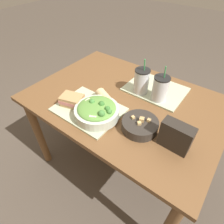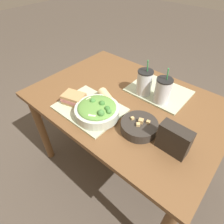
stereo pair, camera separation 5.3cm
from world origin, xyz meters
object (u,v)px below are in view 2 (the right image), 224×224
at_px(soup_bowl, 139,126).
at_px(sandwich_near, 74,99).
at_px(salad_bowl, 97,110).
at_px(baguette_near, 106,97).
at_px(chip_bag, 174,140).
at_px(drink_cup_red, 163,91).
at_px(drink_cup_dark, 144,83).

distance_m(soup_bowl, sandwich_near, 0.45).
distance_m(salad_bowl, soup_bowl, 0.26).
height_order(soup_bowl, sandwich_near, soup_bowl).
xyz_separation_m(soup_bowl, sandwich_near, (-0.44, -0.08, 0.01)).
bearing_deg(sandwich_near, salad_bowl, -13.18).
height_order(baguette_near, chip_bag, chip_bag).
height_order(drink_cup_red, chip_bag, drink_cup_red).
distance_m(sandwich_near, chip_bag, 0.64).
xyz_separation_m(sandwich_near, chip_bag, (0.64, 0.08, 0.03)).
bearing_deg(drink_cup_dark, soup_bowl, -59.87).
bearing_deg(salad_bowl, chip_bag, 8.83).
bearing_deg(baguette_near, soup_bowl, -76.84).
height_order(sandwich_near, baguette_near, baguette_near).
distance_m(drink_cup_red, chip_bag, 0.37).
bearing_deg(drink_cup_dark, sandwich_near, -126.05).
xyz_separation_m(salad_bowl, chip_bag, (0.44, 0.07, 0.02)).
bearing_deg(drink_cup_dark, chip_bag, -38.82).
relative_size(salad_bowl, soup_bowl, 1.29).
bearing_deg(drink_cup_red, drink_cup_dark, 180.00).
distance_m(soup_bowl, baguette_near, 0.30).
relative_size(drink_cup_dark, drink_cup_red, 1.01).
xyz_separation_m(sandwich_near, drink_cup_dark, (0.27, 0.37, 0.05)).
bearing_deg(salad_bowl, sandwich_near, -176.87).
xyz_separation_m(baguette_near, drink_cup_dark, (0.13, 0.23, 0.05)).
bearing_deg(chip_bag, drink_cup_dark, 142.62).
relative_size(soup_bowl, baguette_near, 1.50).
relative_size(drink_cup_red, chip_bag, 1.56).
xyz_separation_m(salad_bowl, soup_bowl, (0.24, 0.07, -0.02)).
bearing_deg(baguette_near, drink_cup_dark, -5.22).
xyz_separation_m(drink_cup_dark, chip_bag, (0.37, -0.29, -0.01)).
relative_size(salad_bowl, drink_cup_red, 1.08).
height_order(sandwich_near, chip_bag, chip_bag).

